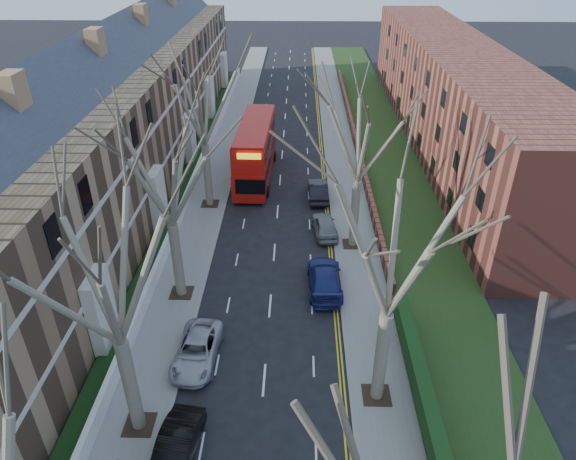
{
  "coord_description": "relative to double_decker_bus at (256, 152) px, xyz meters",
  "views": [
    {
      "loc": [
        1.65,
        -9.76,
        20.52
      ],
      "look_at": [
        1.03,
        19.07,
        3.05
      ],
      "focal_mm": 32.0,
      "sensor_mm": 36.0,
      "label": 1
    }
  ],
  "objects": [
    {
      "name": "front_wall_left",
      "position": [
        -5.41,
        -2.72,
        -1.85
      ],
      "size": [
        0.3,
        78.0,
        1.0
      ],
      "color": "white",
      "rests_on": "ground"
    },
    {
      "name": "tree_left_far",
      "position": [
        -3.46,
        -17.72,
        6.77
      ],
      "size": [
        10.15,
        10.15,
        14.22
      ],
      "color": "#726A51",
      "rests_on": "ground"
    },
    {
      "name": "car_right_mid",
      "position": [
        5.94,
        -10.06,
        -1.77
      ],
      "size": [
        2.18,
        4.31,
        1.41
      ],
      "primitive_type": "imported",
      "rotation": [
        0.0,
        0.0,
        3.27
      ],
      "color": "gray",
      "rests_on": "ground"
    },
    {
      "name": "terrace_left",
      "position": [
        -11.41,
        -2.72,
        3.06
      ],
      "size": [
        9.7,
        78.0,
        13.6
      ],
      "color": "brown",
      "rests_on": "ground"
    },
    {
      "name": "car_left_mid",
      "position": [
        -1.33,
        -29.43,
        -1.75
      ],
      "size": [
        2.07,
        4.57,
        1.45
      ],
      "primitive_type": "imported",
      "rotation": [
        0.0,
        0.0,
        -0.12
      ],
      "color": "black",
      "rests_on": "ground"
    },
    {
      "name": "tree_left_dist",
      "position": [
        -3.46,
        -5.72,
        7.09
      ],
      "size": [
        10.5,
        10.5,
        14.71
      ],
      "color": "#726A51",
      "rests_on": "ground"
    },
    {
      "name": "flats_right",
      "position": [
        19.7,
        9.28,
        2.51
      ],
      "size": [
        13.97,
        54.0,
        10.0
      ],
      "color": "brown",
      "rests_on": "ground"
    },
    {
      "name": "car_right_far",
      "position": [
        5.62,
        -4.25,
        -1.73
      ],
      "size": [
        1.67,
        4.52,
        1.48
      ],
      "primitive_type": "imported",
      "rotation": [
        0.0,
        0.0,
        3.17
      ],
      "color": "black",
      "rests_on": "ground"
    },
    {
      "name": "pavement_right",
      "position": [
        8.24,
        5.28,
        -2.41
      ],
      "size": [
        3.0,
        102.0,
        0.12
      ],
      "primitive_type": "cube",
      "color": "slate",
      "rests_on": "ground"
    },
    {
      "name": "double_decker_bus",
      "position": [
        0.0,
        0.0,
        0.0
      ],
      "size": [
        3.32,
        12.14,
        5.0
      ],
      "rotation": [
        0.0,
        0.0,
        3.11
      ],
      "color": "#B2120C",
      "rests_on": "ground"
    },
    {
      "name": "grass_verge_right",
      "position": [
        12.74,
        5.28,
        -2.32
      ],
      "size": [
        6.0,
        102.0,
        0.06
      ],
      "color": "#1C3814",
      "rests_on": "ground"
    },
    {
      "name": "tree_right_far",
      "position": [
        7.94,
        -11.72,
        6.77
      ],
      "size": [
        10.15,
        10.15,
        14.22
      ],
      "color": "#726A51",
      "rests_on": "ground"
    },
    {
      "name": "pavement_left",
      "position": [
        -3.76,
        5.28,
        -2.41
      ],
      "size": [
        3.0,
        102.0,
        0.12
      ],
      "primitive_type": "cube",
      "color": "slate",
      "rests_on": "ground"
    },
    {
      "name": "tree_left_mid",
      "position": [
        -3.46,
        -27.72,
        7.08
      ],
      "size": [
        10.5,
        10.5,
        14.71
      ],
      "color": "#726A51",
      "rests_on": "ground"
    },
    {
      "name": "car_left_far",
      "position": [
        -1.46,
        -23.34,
        -1.81
      ],
      "size": [
        2.47,
        4.86,
        1.32
      ],
      "primitive_type": "imported",
      "rotation": [
        0.0,
        0.0,
        -0.06
      ],
      "color": "#A9A8AD",
      "rests_on": "ground"
    },
    {
      "name": "tree_right_mid",
      "position": [
        7.94,
        -25.72,
        7.08
      ],
      "size": [
        10.5,
        10.5,
        14.71
      ],
      "color": "#726A51",
      "rests_on": "ground"
    },
    {
      "name": "car_right_near",
      "position": [
        5.68,
        -16.84,
        -1.71
      ],
      "size": [
        2.26,
        5.31,
        1.53
      ],
      "primitive_type": "imported",
      "rotation": [
        0.0,
        0.0,
        3.16
      ],
      "color": "navy",
      "rests_on": "ground"
    }
  ]
}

